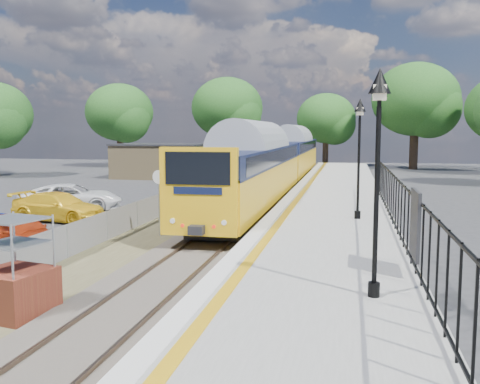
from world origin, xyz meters
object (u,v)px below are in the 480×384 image
(victorian_lamp_north, at_px, (360,130))
(car_white, at_px, (71,197))
(car_red, at_px, (17,234))
(victorian_lamp_south, at_px, (378,130))
(car_yellow, at_px, (59,207))
(brick_plinth, at_px, (15,269))
(speed_sign, at_px, (159,192))
(train, at_px, (278,159))

(victorian_lamp_north, xyz_separation_m, car_white, (-14.95, 5.09, -3.57))
(car_red, xyz_separation_m, car_white, (-3.29, 9.67, 0.01))
(victorian_lamp_south, distance_m, car_white, 21.68)
(car_red, height_order, car_yellow, car_red)
(brick_plinth, height_order, car_white, brick_plinth)
(victorian_lamp_north, xyz_separation_m, brick_plinth, (-7.80, -10.31, -3.17))
(car_white, bearing_deg, speed_sign, -147.41)
(train, height_order, brick_plinth, train)
(brick_plinth, relative_size, car_white, 0.45)
(victorian_lamp_south, height_order, brick_plinth, victorian_lamp_south)
(speed_sign, distance_m, car_white, 9.33)
(victorian_lamp_south, xyz_separation_m, car_yellow, (-14.07, 11.98, -3.62))
(speed_sign, relative_size, car_white, 0.52)
(car_red, bearing_deg, speed_sign, -25.56)
(victorian_lamp_south, bearing_deg, car_yellow, 139.60)
(train, xyz_separation_m, car_red, (-6.36, -21.21, -1.62))
(train, distance_m, brick_plinth, 27.09)
(victorian_lamp_south, relative_size, car_red, 1.09)
(victorian_lamp_north, height_order, car_white, victorian_lamp_north)
(car_yellow, bearing_deg, train, -21.67)
(speed_sign, height_order, car_white, speed_sign)
(victorian_lamp_north, xyz_separation_m, train, (-5.30, 16.64, -1.96))
(victorian_lamp_north, xyz_separation_m, car_red, (-11.66, -4.58, -3.58))
(speed_sign, xyz_separation_m, car_yellow, (-6.07, 2.78, -1.17))
(car_red, height_order, car_white, car_white)
(victorian_lamp_south, relative_size, car_white, 0.87)
(speed_sign, xyz_separation_m, car_red, (-3.86, -3.78, -1.13))
(victorian_lamp_north, bearing_deg, car_yellow, 171.89)
(victorian_lamp_north, height_order, train, victorian_lamp_north)
(car_white, bearing_deg, victorian_lamp_north, -126.71)
(train, bearing_deg, speed_sign, -98.16)
(victorian_lamp_south, distance_m, brick_plinth, 8.61)
(victorian_lamp_south, bearing_deg, victorian_lamp_north, 91.15)
(train, relative_size, car_white, 7.76)
(train, relative_size, brick_plinth, 17.43)
(train, xyz_separation_m, car_yellow, (-8.57, -14.66, -1.66))
(victorian_lamp_north, distance_m, train, 17.57)
(brick_plinth, bearing_deg, speed_sign, 90.00)
(speed_sign, height_order, car_red, speed_sign)
(car_white, bearing_deg, brick_plinth, -173.00)
(car_yellow, bearing_deg, brick_plinth, -145.05)
(car_red, bearing_deg, car_white, 38.85)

